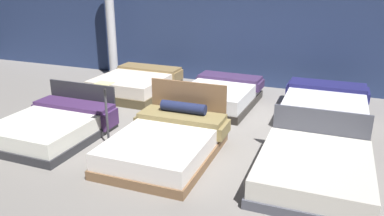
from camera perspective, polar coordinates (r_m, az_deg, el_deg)
ground_plane at (r=7.52m, az=1.20°, el=-2.77°), size 18.00×18.00×0.02m
showroom_back_wall at (r=10.14m, az=7.93°, el=13.16°), size 18.00×0.06×3.50m
bed_0 at (r=7.35m, az=-20.12°, el=-2.61°), size 1.69×1.95×0.81m
bed_1 at (r=6.25m, az=-3.81°, el=-5.11°), size 1.66×2.17×1.01m
bed_2 at (r=5.72m, az=17.88°, el=-8.90°), size 1.61×1.96×0.81m
bed_3 at (r=9.58m, az=-8.33°, el=3.61°), size 1.71×2.08×0.54m
bed_4 at (r=8.65m, az=4.28°, el=1.98°), size 1.60×2.10×0.54m
bed_5 at (r=8.37m, az=19.35°, el=0.35°), size 1.74×2.12×0.55m
price_sign at (r=6.62m, az=-12.63°, el=-2.14°), size 0.28×0.24×1.15m
support_pillar at (r=10.96m, az=-12.20°, el=13.38°), size 0.24×0.24×3.50m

